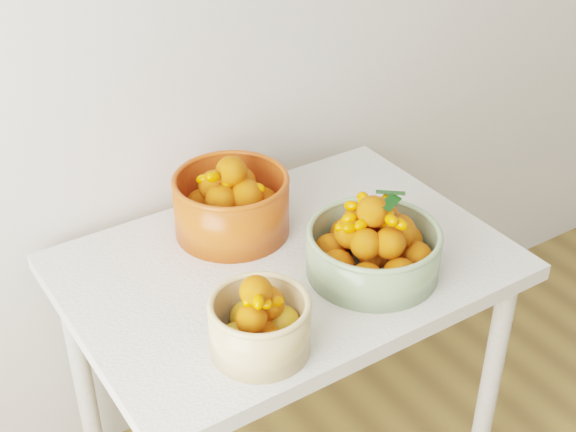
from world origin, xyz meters
The scene contains 4 objects.
table centered at (-0.24, 1.60, 0.65)m, with size 1.00×0.70×0.75m.
bowl_cream centered at (-0.44, 1.38, 0.82)m, with size 0.22×0.22×0.17m.
bowl_green centered at (-0.10, 1.46, 0.82)m, with size 0.33×0.33×0.19m.
bowl_orange centered at (-0.28, 1.78, 0.83)m, with size 0.36×0.36×0.20m.
Camera 1 is at (-1.05, 0.34, 1.85)m, focal length 50.00 mm.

